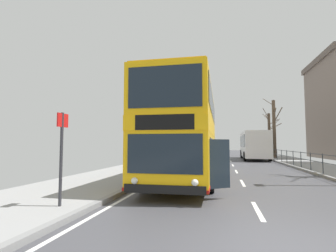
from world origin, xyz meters
TOP-DOWN VIEW (x-y plane):
  - ground at (-0.72, -0.00)m, footprint 15.80×140.00m
  - double_decker_bus_main at (-2.54, 7.66)m, footprint 3.27×10.26m
  - background_bus_far_lane at (2.70, 25.62)m, footprint 2.79×9.58m
  - pedestrian_railing_far_kerb at (4.45, 14.57)m, footprint 0.05×30.80m
  - bus_stop_sign_near at (-4.98, 1.44)m, footprint 0.08×0.44m
  - bare_tree_far_01 at (6.35, 36.72)m, footprint 2.87×1.80m
  - bare_tree_far_02 at (5.23, 27.22)m, footprint 2.01×2.39m

SIDE VIEW (x-z plane):
  - ground at x=-0.72m, z-range -0.06..0.14m
  - pedestrian_railing_far_kerb at x=4.45m, z-range 0.32..1.40m
  - bus_stop_sign_near at x=-4.98m, z-range 0.43..2.85m
  - background_bus_far_lane at x=2.70m, z-range 0.14..3.20m
  - double_decker_bus_main at x=-2.54m, z-range 0.10..4.40m
  - bare_tree_far_01 at x=6.35m, z-range -0.08..6.99m
  - bare_tree_far_02 at x=5.23m, z-range 0.05..7.24m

